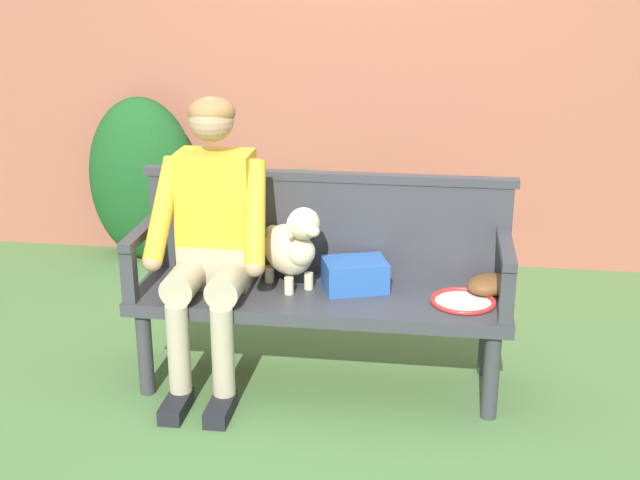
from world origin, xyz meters
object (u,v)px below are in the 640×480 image
(person_seated, at_px, (212,232))
(tennis_racket, at_px, (465,299))
(baseball_glove, at_px, (490,285))
(dog_on_bench, at_px, (292,246))
(sports_bag, at_px, (355,275))
(garden_bench, at_px, (320,304))

(person_seated, distance_m, tennis_racket, 1.17)
(tennis_racket, relative_size, baseball_glove, 2.64)
(person_seated, height_order, tennis_racket, person_seated)
(person_seated, height_order, dog_on_bench, person_seated)
(sports_bag, bearing_deg, person_seated, -173.50)
(garden_bench, height_order, baseball_glove, baseball_glove)
(garden_bench, xyz_separation_m, sports_bag, (0.15, 0.06, 0.13))
(person_seated, distance_m, sports_bag, 0.68)
(tennis_racket, xyz_separation_m, baseball_glove, (0.11, 0.10, 0.04))
(garden_bench, distance_m, dog_on_bench, 0.30)
(person_seated, height_order, baseball_glove, person_seated)
(dog_on_bench, relative_size, sports_bag, 1.46)
(tennis_racket, height_order, baseball_glove, baseball_glove)
(garden_bench, height_order, dog_on_bench, dog_on_bench)
(garden_bench, height_order, sports_bag, sports_bag)
(garden_bench, bearing_deg, person_seated, -177.88)
(garden_bench, xyz_separation_m, tennis_racket, (0.65, -0.01, 0.07))
(tennis_racket, xyz_separation_m, sports_bag, (-0.50, 0.07, 0.06))
(tennis_racket, bearing_deg, garden_bench, 178.88)
(dog_on_bench, distance_m, baseball_glove, 0.91)
(person_seated, distance_m, dog_on_bench, 0.37)
(baseball_glove, xyz_separation_m, sports_bag, (-0.61, -0.03, 0.03))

